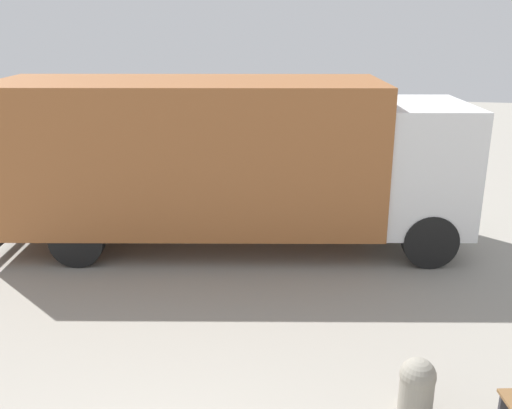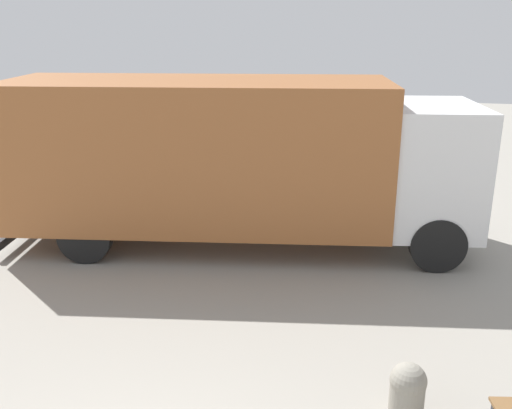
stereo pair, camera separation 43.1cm
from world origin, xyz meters
TOP-DOWN VIEW (x-y plane):
  - delivery_truck at (-0.87, 7.47)m, footprint 9.27×4.04m
  - bollard_far_bench at (2.47, 2.79)m, footprint 0.42×0.42m

SIDE VIEW (x-z plane):
  - bollard_far_bench at x=2.47m, z-range 0.01..0.71m
  - delivery_truck at x=-0.87m, z-range 0.19..3.45m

